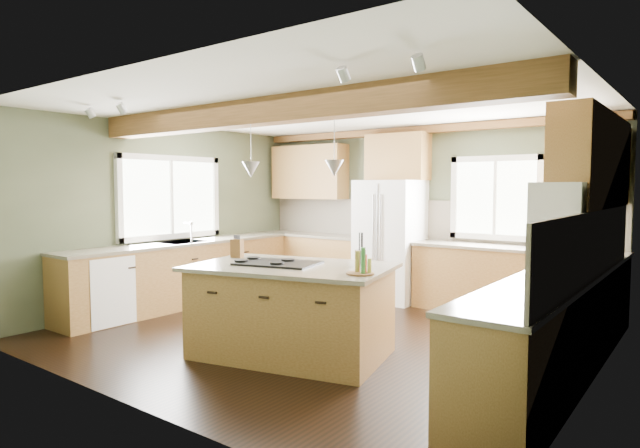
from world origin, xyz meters
The scene contains 37 objects.
floor centered at (0.00, 0.00, 0.00)m, with size 5.60×5.60×0.00m, color black.
ceiling centered at (0.00, 0.00, 2.60)m, with size 5.60×5.60×0.00m, color silver.
wall_back centered at (0.00, 2.50, 1.30)m, with size 5.60×5.60×0.00m, color #3E4732.
wall_left centered at (-2.80, 0.00, 1.30)m, with size 5.00×5.00×0.00m, color #3E4732.
wall_right centered at (2.80, 0.00, 1.30)m, with size 5.00×5.00×0.00m, color #3E4732.
ceiling_beam centered at (0.00, -0.77, 2.47)m, with size 5.55×0.26×0.26m, color #4C3115.
soffit_trim centered at (0.00, 2.40, 2.54)m, with size 5.55×0.20×0.10m, color #4C3115.
backsplash_back centered at (0.00, 2.48, 1.21)m, with size 5.58×0.03×0.58m, color brown.
backsplash_right centered at (2.78, 0.05, 1.21)m, with size 0.03×3.70×0.58m, color brown.
base_cab_back_left centered at (-1.79, 2.20, 0.44)m, with size 2.02×0.60×0.88m, color brown.
counter_back_left centered at (-1.79, 2.20, 0.90)m, with size 2.06×0.64×0.04m, color #4B4137.
base_cab_back_right centered at (1.49, 2.20, 0.44)m, with size 2.62×0.60×0.88m, color brown.
counter_back_right centered at (1.49, 2.20, 0.90)m, with size 2.66×0.64×0.04m, color #4B4137.
base_cab_left centered at (-2.50, 0.05, 0.44)m, with size 0.60×3.70×0.88m, color brown.
counter_left centered at (-2.50, 0.05, 0.90)m, with size 0.64×3.74×0.04m, color #4B4137.
base_cab_right centered at (2.50, 0.05, 0.44)m, with size 0.60×3.70×0.88m, color brown.
counter_right centered at (2.50, 0.05, 0.90)m, with size 0.64×3.74×0.04m, color #4B4137.
upper_cab_back_left centered at (-1.99, 2.33, 1.95)m, with size 1.40×0.35×0.90m, color brown.
upper_cab_over_fridge centered at (-0.30, 2.33, 2.15)m, with size 0.96×0.35×0.70m, color brown.
upper_cab_right centered at (2.62, 0.90, 1.95)m, with size 0.35×2.20×0.90m, color brown.
upper_cab_back_corner centered at (2.30, 2.33, 1.95)m, with size 0.90×0.35×0.90m, color brown.
window_left centered at (-2.78, 0.05, 1.55)m, with size 0.04×1.60×1.05m, color white.
window_back centered at (1.15, 2.48, 1.55)m, with size 1.10×0.04×1.00m, color white.
sink centered at (-2.50, 0.05, 0.91)m, with size 0.50×0.65×0.03m, color #262628.
faucet centered at (-2.32, 0.05, 1.05)m, with size 0.02×0.02×0.28m, color #B2B2B7.
dishwasher centered at (-2.49, -1.25, 0.43)m, with size 0.60×0.60×0.84m, color white.
oven centered at (2.49, -1.25, 0.43)m, with size 0.60×0.72×0.84m, color white.
microwave centered at (2.58, -0.05, 1.55)m, with size 0.40×0.70×0.38m, color white.
pendant_left centered at (-0.24, -0.88, 1.88)m, with size 0.18×0.18×0.16m, color #B2B2B7.
pendant_right centered at (0.66, -0.67, 1.88)m, with size 0.18×0.18×0.16m, color #B2B2B7.
refrigerator centered at (-0.30, 2.12, 0.90)m, with size 0.90×0.74×1.80m, color white.
island centered at (0.21, -0.77, 0.44)m, with size 1.84×1.12×0.88m, color brown.
island_top centered at (0.21, -0.77, 0.90)m, with size 1.96×1.25×0.04m, color #4B4137.
cooktop centered at (0.06, -0.81, 0.93)m, with size 0.80×0.53×0.02m, color black.
knife_block centered at (-0.64, -0.70, 1.02)m, with size 0.12×0.09×0.20m, color brown.
utensil_crock centered at (0.77, -0.37, 0.99)m, with size 0.11×0.11×0.15m, color #3E3832.
bottle_tray centered at (1.07, -0.85, 1.04)m, with size 0.25×0.25×0.23m, color brown, non-canonical shape.
Camera 1 is at (3.63, -4.86, 1.70)m, focal length 30.00 mm.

